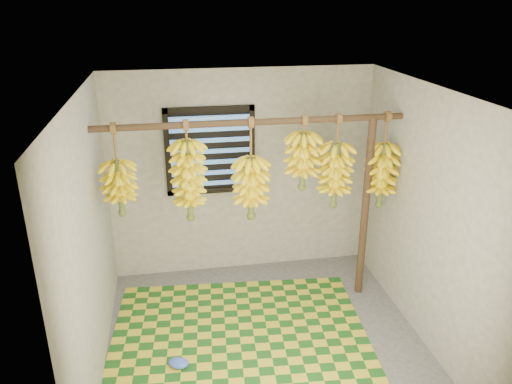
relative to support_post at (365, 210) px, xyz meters
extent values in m
cube|color=#4A4A4A|center=(-1.20, -0.70, -1.00)|extent=(3.00, 3.00, 0.01)
cube|color=silver|center=(-1.20, -0.70, 1.40)|extent=(3.00, 3.00, 0.01)
cube|color=gray|center=(-1.20, 0.80, 0.20)|extent=(3.00, 0.01, 2.40)
cube|color=gray|center=(-2.71, -0.70, 0.20)|extent=(0.01, 3.00, 2.40)
cube|color=gray|center=(0.30, -0.70, 0.20)|extent=(0.01, 3.00, 2.40)
cube|color=black|center=(-1.55, 0.78, 0.50)|extent=(1.00, 0.04, 1.00)
cylinder|color=#49301D|center=(-1.20, 0.00, 1.00)|extent=(3.00, 0.06, 0.06)
cylinder|color=#49301D|center=(0.00, 0.00, 0.00)|extent=(0.08, 0.08, 2.00)
cube|color=#1A5218|center=(-1.44, -0.58, -0.99)|extent=(2.64, 2.19, 0.01)
ellipsoid|color=blue|center=(-2.04, -0.89, -0.95)|extent=(0.23, 0.20, 0.08)
cylinder|color=brown|center=(-2.48, 0.00, 0.85)|extent=(0.02, 0.02, 0.37)
cylinder|color=#4C5923|center=(-2.48, 0.00, 0.44)|extent=(0.05, 0.05, 0.51)
cylinder|color=brown|center=(-1.83, 0.00, 0.93)|extent=(0.02, 0.02, 0.21)
cylinder|color=#4C5923|center=(-1.83, 0.00, 0.47)|extent=(0.06, 0.06, 0.77)
cylinder|color=brown|center=(-1.22, 0.00, 0.82)|extent=(0.02, 0.02, 0.41)
cylinder|color=#4C5923|center=(-1.22, 0.00, 0.35)|extent=(0.07, 0.07, 0.60)
cylinder|color=brown|center=(-0.70, 0.00, 0.94)|extent=(0.02, 0.02, 0.18)
cylinder|color=#4C5923|center=(-0.70, 0.00, 0.60)|extent=(0.06, 0.06, 0.55)
cylinder|color=brown|center=(-0.36, 0.00, 0.88)|extent=(0.02, 0.02, 0.31)
cylinder|color=#4C5923|center=(-0.36, 0.00, 0.43)|extent=(0.06, 0.06, 0.64)
cylinder|color=brown|center=(0.15, 0.00, 0.86)|extent=(0.02, 0.02, 0.34)
cylinder|color=#4C5923|center=(0.15, 0.00, 0.40)|extent=(0.06, 0.06, 0.65)
camera|label=1|loc=(-1.99, -4.54, 2.13)|focal=35.00mm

